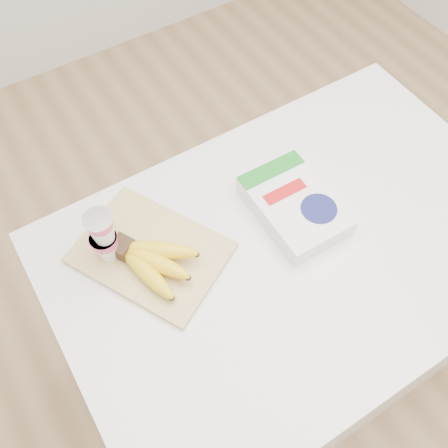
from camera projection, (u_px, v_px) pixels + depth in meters
name	position (u px, v px, depth m)	size (l,w,h in m)	color
room	(337.00, 88.00, 0.79)	(4.00, 4.00, 4.00)	tan
table	(281.00, 312.00, 1.56)	(1.16, 0.78, 0.87)	white
cutting_board	(151.00, 253.00, 1.16)	(0.24, 0.33, 0.02)	#E3C87D
bananas	(152.00, 261.00, 1.11)	(0.18, 0.21, 0.07)	#382816
yogurt_stack	(103.00, 236.00, 1.08)	(0.07, 0.07, 0.15)	white
cereal_box	(294.00, 206.00, 1.21)	(0.18, 0.26, 0.06)	white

